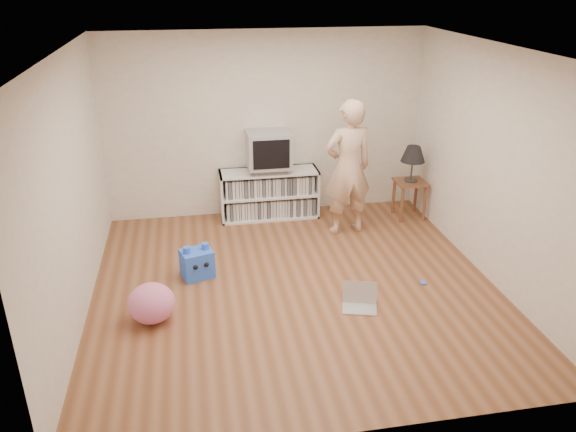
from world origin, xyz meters
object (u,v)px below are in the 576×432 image
(crt_tv, at_px, (269,149))
(plush_pink, at_px, (151,303))
(laptop, at_px, (360,301))
(plush_blue, at_px, (197,263))
(side_table, at_px, (410,190))
(table_lamp, at_px, (413,155))
(person, at_px, (348,168))
(dvd_deck, at_px, (269,168))
(media_unit, at_px, (269,193))

(crt_tv, height_order, plush_pink, crt_tv)
(plush_pink, bearing_deg, crt_tv, 57.07)
(laptop, xyz_separation_m, plush_blue, (-1.68, 0.95, 0.10))
(laptop, relative_size, plush_blue, 1.03)
(side_table, distance_m, laptop, 2.60)
(table_lamp, height_order, person, person)
(table_lamp, height_order, plush_pink, table_lamp)
(laptop, height_order, plush_blue, plush_blue)
(table_lamp, distance_m, laptop, 2.72)
(dvd_deck, height_order, person, person)
(person, bearing_deg, plush_pink, 25.98)
(dvd_deck, distance_m, plush_pink, 2.94)
(person, distance_m, plush_blue, 2.35)
(person, height_order, laptop, person)
(dvd_deck, bearing_deg, side_table, -10.57)
(media_unit, distance_m, dvd_deck, 0.39)
(media_unit, height_order, plush_blue, media_unit)
(media_unit, bearing_deg, table_lamp, -11.00)
(crt_tv, relative_size, side_table, 1.09)
(table_lamp, xyz_separation_m, laptop, (-1.39, -2.18, -0.87))
(plush_pink, bearing_deg, plush_blue, 59.96)
(plush_pink, bearing_deg, media_unit, 57.28)
(dvd_deck, bearing_deg, plush_blue, -124.32)
(plush_blue, distance_m, plush_pink, 0.96)
(dvd_deck, xyz_separation_m, table_lamp, (1.98, -0.37, 0.21))
(crt_tv, bearing_deg, plush_pink, -122.93)
(dvd_deck, relative_size, table_lamp, 0.87)
(person, distance_m, laptop, 2.07)
(person, height_order, plush_pink, person)
(media_unit, height_order, table_lamp, table_lamp)
(laptop, height_order, plush_pink, plush_pink)
(person, xyz_separation_m, plush_pink, (-2.52, -1.74, -0.71))
(crt_tv, xyz_separation_m, laptop, (0.60, -2.54, -0.95))
(crt_tv, distance_m, plush_blue, 2.10)
(dvd_deck, height_order, side_table, dvd_deck)
(dvd_deck, xyz_separation_m, plush_pink, (-1.57, -2.43, -0.53))
(table_lamp, bearing_deg, media_unit, 169.00)
(side_table, distance_m, person, 1.19)
(side_table, xyz_separation_m, laptop, (-1.39, -2.18, -0.35))
(dvd_deck, relative_size, side_table, 0.82)
(media_unit, height_order, person, person)
(dvd_deck, xyz_separation_m, laptop, (0.60, -2.55, -0.67))
(dvd_deck, height_order, plush_blue, dvd_deck)
(crt_tv, height_order, side_table, crt_tv)
(person, bearing_deg, side_table, -171.47)
(crt_tv, relative_size, laptop, 1.40)
(side_table, height_order, laptop, side_table)
(media_unit, relative_size, side_table, 2.55)
(crt_tv, relative_size, table_lamp, 1.17)
(laptop, distance_m, plush_blue, 1.94)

